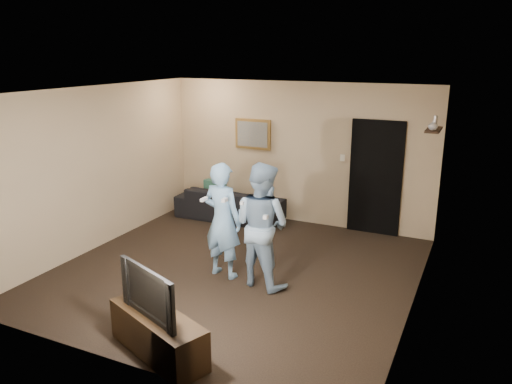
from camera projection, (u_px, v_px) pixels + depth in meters
The scene contains 19 objects.
ground at pixel (236, 271), 7.33m from camera, with size 5.00×5.00×0.00m, color black.
ceiling at pixel (234, 91), 6.62m from camera, with size 5.00×5.00×0.04m, color silver.
wall_back at pixel (298, 153), 9.15m from camera, with size 5.00×0.04×2.60m, color tan.
wall_front at pixel (115, 247), 4.80m from camera, with size 5.00×0.04×2.60m, color tan.
wall_left at pixel (97, 168), 8.00m from camera, with size 0.04×5.00×2.60m, color tan.
wall_right at pixel (421, 209), 5.95m from camera, with size 0.04×5.00×2.60m, color tan.
sofa at pixel (230, 203), 9.56m from camera, with size 2.04×0.80×0.59m, color black.
throw_pillow at pixel (215, 192), 9.64m from camera, with size 0.46×0.15×0.46m, color #184A3F.
painting_frame at pixel (253, 134), 9.42m from camera, with size 0.72×0.05×0.57m, color olive.
painting_canvas at pixel (252, 134), 9.39m from camera, with size 0.62×0.01×0.47m, color slate.
doorway at pixel (375, 178), 8.62m from camera, with size 0.90×0.06×2.00m, color black.
light_switch at pixel (342, 158), 8.78m from camera, with size 0.08×0.02×0.12m, color silver.
wall_shelf at pixel (434, 130), 7.38m from camera, with size 0.20×0.60×0.03m, color black.
shelf_vase at pixel (433, 125), 7.23m from camera, with size 0.14×0.14×0.14m, color silver.
shelf_figurine at pixel (435, 122), 7.46m from camera, with size 0.06×0.06×0.18m, color silver.
tv_console at pixel (158, 334), 5.24m from camera, with size 1.28×0.41×0.46m, color black.
television at pixel (155, 291), 5.10m from camera, with size 0.95×0.12×0.55m, color black.
wii_player_left at pixel (223, 220), 6.97m from camera, with size 0.66×0.53×1.66m.
wii_player_right at pixel (262, 225), 6.71m from camera, with size 0.97×0.84×1.72m.
Camera 1 is at (3.13, -5.97, 3.11)m, focal length 35.00 mm.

